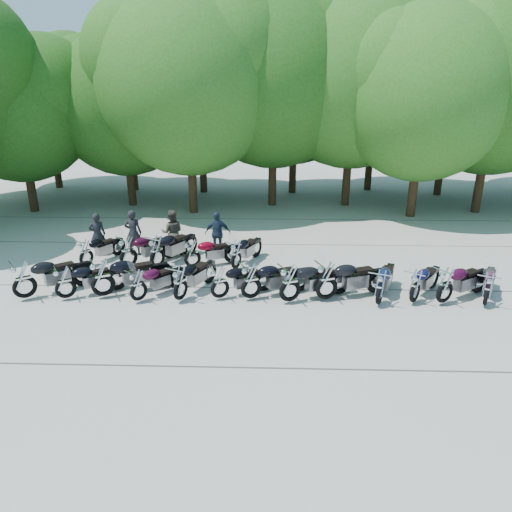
{
  "coord_description": "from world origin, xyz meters",
  "views": [
    {
      "loc": [
        0.42,
        -11.92,
        5.93
      ],
      "look_at": [
        0.0,
        1.5,
        1.1
      ],
      "focal_mm": 32.0,
      "sensor_mm": 36.0,
      "label": 1
    }
  ],
  "objects_px": {
    "motorcycle_12": "(488,288)",
    "motorcycle_1": "(65,281)",
    "motorcycle_17": "(236,254)",
    "motorcycle_5": "(220,281)",
    "motorcycle_13": "(86,252)",
    "motorcycle_2": "(102,276)",
    "motorcycle_11": "(446,284)",
    "rider_0": "(97,234)",
    "motorcycle_0": "(23,279)",
    "motorcycle_10": "(416,285)",
    "motorcycle_16": "(192,253)",
    "motorcycle_9": "(380,286)",
    "motorcycle_6": "(251,280)",
    "motorcycle_14": "(128,251)",
    "motorcycle_4": "(180,282)",
    "rider_1": "(172,232)",
    "rider_3": "(133,233)",
    "motorcycle_7": "(290,282)",
    "motorcycle_8": "(327,279)",
    "motorcycle_3": "(138,284)",
    "rider_2": "(218,233)",
    "motorcycle_15": "(157,251)"
  },
  "relations": [
    {
      "from": "motorcycle_3",
      "to": "rider_2",
      "type": "height_order",
      "value": "rider_2"
    },
    {
      "from": "motorcycle_1",
      "to": "motorcycle_6",
      "type": "xyz_separation_m",
      "value": [
        5.59,
        0.15,
        0.05
      ]
    },
    {
      "from": "motorcycle_17",
      "to": "motorcycle_16",
      "type": "bearing_deg",
      "value": 21.21
    },
    {
      "from": "motorcycle_0",
      "to": "rider_0",
      "type": "relative_size",
      "value": 1.46
    },
    {
      "from": "motorcycle_11",
      "to": "rider_0",
      "type": "relative_size",
      "value": 1.39
    },
    {
      "from": "motorcycle_1",
      "to": "motorcycle_6",
      "type": "bearing_deg",
      "value": -119.74
    },
    {
      "from": "motorcycle_4",
      "to": "rider_1",
      "type": "distance_m",
      "value": 4.36
    },
    {
      "from": "motorcycle_2",
      "to": "motorcycle_11",
      "type": "height_order",
      "value": "motorcycle_2"
    },
    {
      "from": "motorcycle_12",
      "to": "motorcycle_17",
      "type": "height_order",
      "value": "motorcycle_17"
    },
    {
      "from": "motorcycle_2",
      "to": "rider_1",
      "type": "height_order",
      "value": "rider_1"
    },
    {
      "from": "motorcycle_8",
      "to": "rider_2",
      "type": "height_order",
      "value": "rider_2"
    },
    {
      "from": "motorcycle_5",
      "to": "motorcycle_15",
      "type": "bearing_deg",
      "value": 17.2
    },
    {
      "from": "motorcycle_5",
      "to": "motorcycle_13",
      "type": "bearing_deg",
      "value": 34.75
    },
    {
      "from": "motorcycle_1",
      "to": "motorcycle_2",
      "type": "height_order",
      "value": "motorcycle_2"
    },
    {
      "from": "motorcycle_3",
      "to": "motorcycle_14",
      "type": "distance_m",
      "value": 2.98
    },
    {
      "from": "motorcycle_2",
      "to": "rider_3",
      "type": "distance_m",
      "value": 3.96
    },
    {
      "from": "motorcycle_16",
      "to": "motorcycle_10",
      "type": "bearing_deg",
      "value": -135.02
    },
    {
      "from": "motorcycle_9",
      "to": "rider_1",
      "type": "height_order",
      "value": "rider_1"
    },
    {
      "from": "motorcycle_4",
      "to": "rider_0",
      "type": "xyz_separation_m",
      "value": [
        -3.92,
        4.04,
        0.2
      ]
    },
    {
      "from": "motorcycle_4",
      "to": "motorcycle_11",
      "type": "distance_m",
      "value": 7.8
    },
    {
      "from": "motorcycle_3",
      "to": "rider_1",
      "type": "relative_size",
      "value": 1.15
    },
    {
      "from": "motorcycle_1",
      "to": "motorcycle_10",
      "type": "relative_size",
      "value": 1.0
    },
    {
      "from": "motorcycle_5",
      "to": "rider_1",
      "type": "xyz_separation_m",
      "value": [
        -2.25,
        4.06,
        0.29
      ]
    },
    {
      "from": "motorcycle_0",
      "to": "motorcycle_3",
      "type": "relative_size",
      "value": 1.2
    },
    {
      "from": "motorcycle_2",
      "to": "motorcycle_8",
      "type": "bearing_deg",
      "value": -118.93
    },
    {
      "from": "motorcycle_7",
      "to": "rider_1",
      "type": "bearing_deg",
      "value": 20.97
    },
    {
      "from": "motorcycle_17",
      "to": "motorcycle_2",
      "type": "bearing_deg",
      "value": 57.31
    },
    {
      "from": "motorcycle_0",
      "to": "motorcycle_14",
      "type": "distance_m",
      "value": 3.58
    },
    {
      "from": "motorcycle_6",
      "to": "rider_3",
      "type": "distance_m",
      "value": 6.14
    },
    {
      "from": "motorcycle_17",
      "to": "motorcycle_13",
      "type": "bearing_deg",
      "value": 23.41
    },
    {
      "from": "motorcycle_0",
      "to": "motorcycle_12",
      "type": "bearing_deg",
      "value": -129.89
    },
    {
      "from": "motorcycle_4",
      "to": "motorcycle_5",
      "type": "bearing_deg",
      "value": -147.17
    },
    {
      "from": "motorcycle_0",
      "to": "motorcycle_10",
      "type": "xyz_separation_m",
      "value": [
        11.65,
        0.09,
        -0.09
      ]
    },
    {
      "from": "motorcycle_0",
      "to": "motorcycle_8",
      "type": "xyz_separation_m",
      "value": [
        9.06,
        0.2,
        0.01
      ]
    },
    {
      "from": "motorcycle_12",
      "to": "rider_0",
      "type": "distance_m",
      "value": 13.55
    },
    {
      "from": "motorcycle_12",
      "to": "motorcycle_1",
      "type": "bearing_deg",
      "value": 27.01
    },
    {
      "from": "motorcycle_7",
      "to": "motorcycle_10",
      "type": "distance_m",
      "value": 3.69
    },
    {
      "from": "motorcycle_7",
      "to": "motorcycle_14",
      "type": "distance_m",
      "value": 6.23
    },
    {
      "from": "motorcycle_17",
      "to": "rider_3",
      "type": "bearing_deg",
      "value": 4.45
    },
    {
      "from": "motorcycle_3",
      "to": "motorcycle_11",
      "type": "relative_size",
      "value": 0.88
    },
    {
      "from": "motorcycle_3",
      "to": "motorcycle_5",
      "type": "distance_m",
      "value": 2.42
    },
    {
      "from": "motorcycle_1",
      "to": "motorcycle_9",
      "type": "relative_size",
      "value": 0.96
    },
    {
      "from": "motorcycle_13",
      "to": "rider_1",
      "type": "height_order",
      "value": "rider_1"
    },
    {
      "from": "motorcycle_13",
      "to": "rider_1",
      "type": "xyz_separation_m",
      "value": [
        2.84,
        1.46,
        0.3
      ]
    },
    {
      "from": "motorcycle_3",
      "to": "motorcycle_12",
      "type": "xyz_separation_m",
      "value": [
        10.22,
        0.02,
        0.02
      ]
    },
    {
      "from": "motorcycle_0",
      "to": "rider_3",
      "type": "xyz_separation_m",
      "value": [
        2.13,
        4.17,
        0.2
      ]
    },
    {
      "from": "motorcycle_4",
      "to": "rider_1",
      "type": "bearing_deg",
      "value": -50.6
    },
    {
      "from": "motorcycle_11",
      "to": "rider_1",
      "type": "xyz_separation_m",
      "value": [
        -8.89,
        4.2,
        0.23
      ]
    },
    {
      "from": "motorcycle_2",
      "to": "motorcycle_4",
      "type": "height_order",
      "value": "motorcycle_2"
    },
    {
      "from": "motorcycle_10",
      "to": "rider_1",
      "type": "height_order",
      "value": "rider_1"
    }
  ]
}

